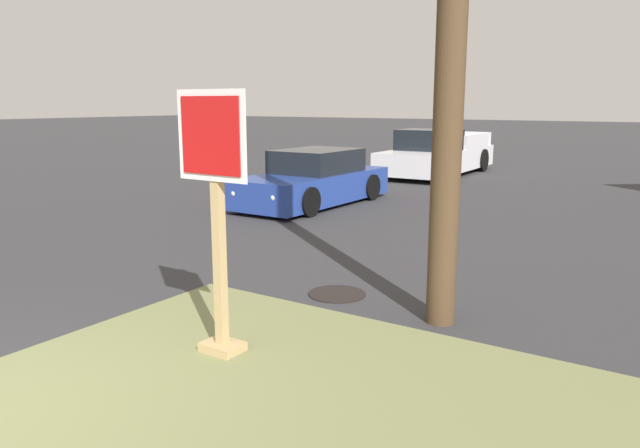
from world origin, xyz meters
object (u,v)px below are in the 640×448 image
(stop_sign, at_px, (217,226))
(parked_sedan_blue, at_px, (313,181))
(manhole_cover, at_px, (337,294))
(pickup_truck_white, at_px, (436,156))

(stop_sign, xyz_separation_m, parked_sedan_blue, (-4.15, 7.62, -0.71))
(manhole_cover, xyz_separation_m, pickup_truck_white, (-3.93, 12.42, 0.61))
(parked_sedan_blue, height_order, pickup_truck_white, pickup_truck_white)
(pickup_truck_white, bearing_deg, stop_sign, -74.48)
(manhole_cover, relative_size, parked_sedan_blue, 0.16)
(parked_sedan_blue, bearing_deg, pickup_truck_white, 89.30)
(parked_sedan_blue, bearing_deg, manhole_cover, -53.41)
(manhole_cover, relative_size, pickup_truck_white, 0.13)
(stop_sign, distance_m, parked_sedan_blue, 8.70)
(stop_sign, height_order, manhole_cover, stop_sign)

